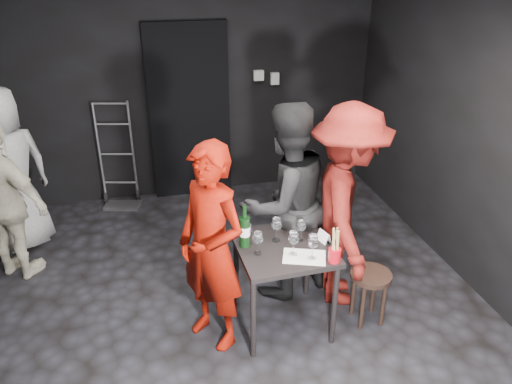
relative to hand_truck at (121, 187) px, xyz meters
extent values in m
cube|color=black|center=(0.90, -2.32, -0.23)|extent=(4.50, 5.00, 0.02)
cube|color=black|center=(0.90, 0.18, 1.12)|extent=(4.50, 0.04, 2.70)
cube|color=black|center=(3.15, -2.32, 1.12)|extent=(0.04, 5.00, 2.70)
cube|color=black|center=(0.90, 0.12, 0.82)|extent=(0.95, 0.10, 2.10)
cube|color=#B7B7B2|center=(1.75, 0.13, 1.22)|extent=(0.12, 0.06, 0.12)
cube|color=#B7B7B2|center=(1.95, 0.13, 1.17)|extent=(0.10, 0.06, 0.14)
cylinder|color=#B2B2B7|center=(-0.19, 0.04, 0.41)|extent=(0.03, 0.03, 1.27)
cylinder|color=#B2B2B7|center=(0.19, 0.04, 0.41)|extent=(0.03, 0.03, 1.27)
cube|color=#B2B2B7|center=(0.00, -0.08, -0.21)|extent=(0.42, 0.23, 0.03)
cylinder|color=black|center=(-0.19, 0.07, -0.15)|extent=(0.04, 0.16, 0.16)
cylinder|color=black|center=(0.19, 0.07, -0.15)|extent=(0.04, 0.16, 0.16)
cube|color=black|center=(1.31, -2.52, 0.50)|extent=(0.72, 0.72, 0.04)
cylinder|color=black|center=(0.99, -2.84, 0.13)|extent=(0.04, 0.04, 0.71)
cylinder|color=black|center=(1.63, -2.84, 0.13)|extent=(0.04, 0.04, 0.71)
cylinder|color=black|center=(0.99, -2.20, 0.13)|extent=(0.04, 0.04, 0.71)
cylinder|color=black|center=(1.63, -2.20, 0.13)|extent=(0.04, 0.04, 0.71)
cylinder|color=#382717|center=(2.00, -2.66, 0.22)|extent=(0.34, 0.34, 0.04)
cylinder|color=#382717|center=(2.10, -2.57, -0.02)|extent=(0.04, 0.04, 0.41)
cylinder|color=#382717|center=(1.91, -2.57, -0.02)|extent=(0.04, 0.04, 0.41)
cylinder|color=#382717|center=(1.91, -2.75, -0.02)|extent=(0.04, 0.04, 0.41)
cylinder|color=#382717|center=(2.10, -2.75, -0.02)|extent=(0.04, 0.04, 0.41)
imported|color=#860E02|center=(0.74, -2.56, 0.69)|extent=(0.75, 0.80, 1.83)
imported|color=black|center=(1.44, -2.07, 0.80)|extent=(1.12, 0.84, 2.05)
imported|color=#62120E|center=(1.91, -2.28, 0.82)|extent=(0.95, 1.46, 2.09)
imported|color=beige|center=(-0.93, -1.27, 0.54)|extent=(0.99, 0.86, 1.54)
imported|color=#959595|center=(-1.00, -0.74, 0.74)|extent=(1.07, 0.98, 1.93)
cube|color=white|center=(1.41, -2.71, 0.52)|extent=(0.37, 0.30, 0.00)
cylinder|color=black|center=(1.01, -2.45, 0.65)|extent=(0.08, 0.08, 0.25)
cylinder|color=black|center=(1.01, -2.45, 0.82)|extent=(0.03, 0.03, 0.10)
cylinder|color=white|center=(1.01, -2.45, 0.66)|extent=(0.08, 0.08, 0.08)
cylinder|color=#A70A14|center=(1.61, -2.81, 0.58)|extent=(0.09, 0.09, 0.10)
camera|label=1|loc=(0.34, -5.66, 2.61)|focal=35.00mm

